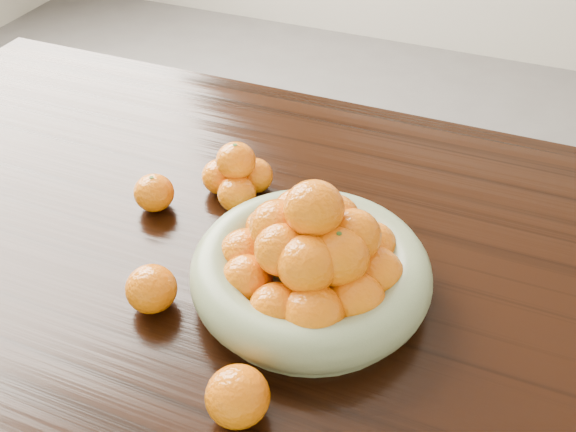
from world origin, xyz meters
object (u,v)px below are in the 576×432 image
at_px(fruit_bowl, 312,263).
at_px(orange_pyramid, 237,176).
at_px(loose_orange_0, 154,193).
at_px(dining_table, 294,282).

distance_m(fruit_bowl, orange_pyramid, 0.28).
relative_size(orange_pyramid, loose_orange_0, 1.83).
bearing_deg(loose_orange_0, orange_pyramid, 35.03).
distance_m(dining_table, loose_orange_0, 0.30).
xyz_separation_m(orange_pyramid, loose_orange_0, (-0.12, -0.09, -0.01)).
bearing_deg(loose_orange_0, fruit_bowl, -15.15).
height_order(fruit_bowl, loose_orange_0, fruit_bowl).
relative_size(dining_table, fruit_bowl, 5.39).
bearing_deg(dining_table, fruit_bowl, -54.12).
xyz_separation_m(dining_table, fruit_bowl, (0.06, -0.09, 0.15)).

